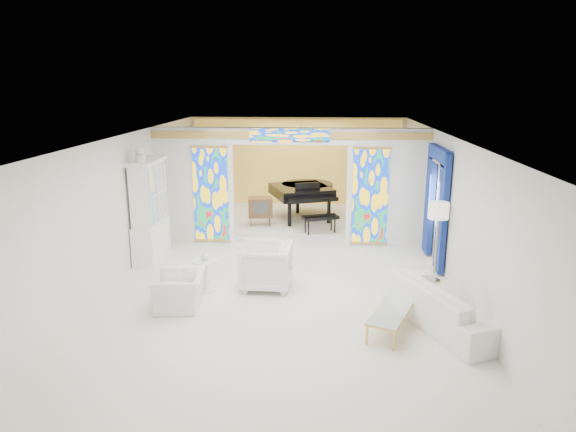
# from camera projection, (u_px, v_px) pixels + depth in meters

# --- Properties ---
(floor) EXTENTS (12.00, 12.00, 0.00)m
(floor) POSITION_uv_depth(u_px,v_px,m) (285.00, 270.00, 11.53)
(floor) COLOR white
(floor) RESTS_ON ground
(ceiling) EXTENTS (7.00, 12.00, 0.02)m
(ceiling) POSITION_uv_depth(u_px,v_px,m) (284.00, 136.00, 10.78)
(ceiling) COLOR white
(ceiling) RESTS_ON wall_back
(wall_back) EXTENTS (7.00, 0.02, 3.00)m
(wall_back) POSITION_uv_depth(u_px,v_px,m) (297.00, 163.00, 16.95)
(wall_back) COLOR white
(wall_back) RESTS_ON floor
(wall_front) EXTENTS (7.00, 0.02, 3.00)m
(wall_front) POSITION_uv_depth(u_px,v_px,m) (245.00, 337.00, 5.36)
(wall_front) COLOR white
(wall_front) RESTS_ON floor
(wall_left) EXTENTS (0.02, 12.00, 3.00)m
(wall_left) POSITION_uv_depth(u_px,v_px,m) (127.00, 203.00, 11.37)
(wall_left) COLOR white
(wall_left) RESTS_ON floor
(wall_right) EXTENTS (0.02, 12.00, 3.00)m
(wall_right) POSITION_uv_depth(u_px,v_px,m) (448.00, 207.00, 10.95)
(wall_right) COLOR white
(wall_right) RESTS_ON floor
(partition_wall) EXTENTS (7.00, 0.22, 3.00)m
(partition_wall) POSITION_uv_depth(u_px,v_px,m) (290.00, 181.00, 13.05)
(partition_wall) COLOR white
(partition_wall) RESTS_ON floor
(stained_glass_left) EXTENTS (0.90, 0.04, 2.40)m
(stained_glass_left) POSITION_uv_depth(u_px,v_px,m) (211.00, 195.00, 13.16)
(stained_glass_left) COLOR gold
(stained_glass_left) RESTS_ON partition_wall
(stained_glass_right) EXTENTS (0.90, 0.04, 2.40)m
(stained_glass_right) POSITION_uv_depth(u_px,v_px,m) (370.00, 197.00, 12.91)
(stained_glass_right) COLOR gold
(stained_glass_right) RESTS_ON partition_wall
(stained_glass_transom) EXTENTS (2.00, 0.04, 0.34)m
(stained_glass_transom) POSITION_uv_depth(u_px,v_px,m) (290.00, 135.00, 12.65)
(stained_glass_transom) COLOR gold
(stained_glass_transom) RESTS_ON partition_wall
(alcove_platform) EXTENTS (6.80, 3.80, 0.18)m
(alcove_platform) POSITION_uv_depth(u_px,v_px,m) (294.00, 219.00, 15.47)
(alcove_platform) COLOR white
(alcove_platform) RESTS_ON floor
(gold_curtain_back) EXTENTS (6.70, 0.10, 2.90)m
(gold_curtain_back) POSITION_uv_depth(u_px,v_px,m) (297.00, 164.00, 16.84)
(gold_curtain_back) COLOR #F0C653
(gold_curtain_back) RESTS_ON wall_back
(chandelier) EXTENTS (0.48, 0.48, 0.30)m
(chandelier) POSITION_uv_depth(u_px,v_px,m) (301.00, 138.00, 14.75)
(chandelier) COLOR gold
(chandelier) RESTS_ON ceiling
(blue_drapes) EXTENTS (0.14, 1.85, 2.65)m
(blue_drapes) POSITION_uv_depth(u_px,v_px,m) (436.00, 197.00, 11.61)
(blue_drapes) COLOR navy
(blue_drapes) RESTS_ON wall_right
(china_cabinet) EXTENTS (0.56, 1.46, 2.72)m
(china_cabinet) POSITION_uv_depth(u_px,v_px,m) (150.00, 211.00, 12.01)
(china_cabinet) COLOR white
(china_cabinet) RESTS_ON floor
(armchair_left) EXTENTS (0.98, 1.09, 0.65)m
(armchair_left) POSITION_uv_depth(u_px,v_px,m) (180.00, 290.00, 9.56)
(armchair_left) COLOR white
(armchair_left) RESTS_ON floor
(armchair_right) EXTENTS (1.05, 1.03, 0.92)m
(armchair_right) POSITION_uv_depth(u_px,v_px,m) (266.00, 266.00, 10.43)
(armchair_right) COLOR silver
(armchair_right) RESTS_ON floor
(sofa) EXTENTS (1.93, 2.75, 0.75)m
(sofa) POSITION_uv_depth(u_px,v_px,m) (445.00, 304.00, 8.84)
(sofa) COLOR white
(sofa) RESTS_ON floor
(side_table) EXTENTS (0.54, 0.54, 0.65)m
(side_table) POSITION_uv_depth(u_px,v_px,m) (206.00, 271.00, 10.29)
(side_table) COLOR white
(side_table) RESTS_ON floor
(vase) EXTENTS (0.19, 0.19, 0.17)m
(vase) POSITION_uv_depth(u_px,v_px,m) (205.00, 256.00, 10.21)
(vase) COLOR white
(vase) RESTS_ON side_table
(coffee_table) EXTENTS (1.15, 1.78, 0.38)m
(coffee_table) POSITION_uv_depth(u_px,v_px,m) (394.00, 308.00, 8.75)
(coffee_table) COLOR silver
(coffee_table) RESTS_ON floor
(floor_lamp) EXTENTS (0.43, 0.43, 1.71)m
(floor_lamp) POSITION_uv_depth(u_px,v_px,m) (438.00, 214.00, 10.52)
(floor_lamp) COLOR gold
(floor_lamp) RESTS_ON floor
(grand_piano) EXTENTS (2.18, 3.30, 1.18)m
(grand_piano) POSITION_uv_depth(u_px,v_px,m) (305.00, 191.00, 15.18)
(grand_piano) COLOR black
(grand_piano) RESTS_ON alcove_platform
(tv_console) EXTENTS (0.73, 0.55, 0.78)m
(tv_console) POSITION_uv_depth(u_px,v_px,m) (260.00, 207.00, 14.41)
(tv_console) COLOR brown
(tv_console) RESTS_ON alcove_platform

